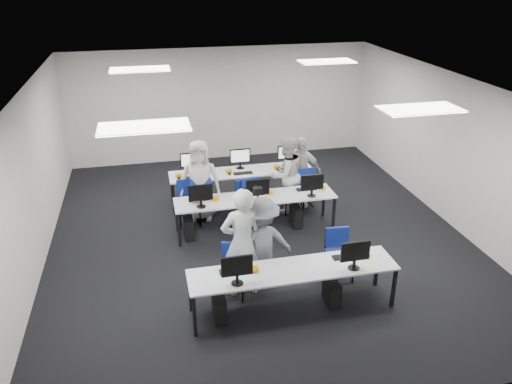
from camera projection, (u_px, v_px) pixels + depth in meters
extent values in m
plane|color=black|center=(258.00, 235.00, 9.98)|extent=(9.00, 9.00, 0.00)
plane|color=white|center=(258.00, 85.00, 8.72)|extent=(9.00, 9.00, 0.00)
cube|color=silver|center=(220.00, 104.00, 13.33)|extent=(8.00, 0.02, 3.00)
cube|color=silver|center=(352.00, 315.00, 5.36)|extent=(8.00, 0.02, 3.00)
cube|color=silver|center=(31.00, 184.00, 8.55)|extent=(0.02, 9.00, 3.00)
cube|color=silver|center=(449.00, 149.00, 10.15)|extent=(0.02, 9.00, 3.00)
cube|color=white|center=(144.00, 127.00, 6.55)|extent=(1.20, 0.60, 0.02)
cube|color=white|center=(420.00, 109.00, 7.36)|extent=(1.20, 0.60, 0.02)
cube|color=white|center=(140.00, 69.00, 10.10)|extent=(1.20, 0.60, 0.02)
cube|color=white|center=(327.00, 61.00, 10.90)|extent=(1.20, 0.60, 0.02)
cube|color=silver|center=(293.00, 270.00, 7.55)|extent=(3.20, 0.70, 0.03)
cube|color=black|center=(195.00, 316.00, 7.13)|extent=(0.05, 0.05, 0.70)
cube|color=black|center=(190.00, 292.00, 7.66)|extent=(0.05, 0.05, 0.70)
cube|color=black|center=(394.00, 288.00, 7.75)|extent=(0.05, 0.05, 0.70)
cube|color=black|center=(377.00, 267.00, 8.28)|extent=(0.05, 0.05, 0.70)
cube|color=silver|center=(256.00, 198.00, 9.85)|extent=(3.20, 0.70, 0.03)
cube|color=black|center=(179.00, 230.00, 9.43)|extent=(0.05, 0.05, 0.70)
cube|color=black|center=(177.00, 216.00, 9.96)|extent=(0.05, 0.05, 0.70)
cube|color=black|center=(334.00, 213.00, 10.05)|extent=(0.05, 0.05, 0.70)
cube|color=black|center=(324.00, 201.00, 10.58)|extent=(0.05, 0.05, 0.70)
cube|color=silver|center=(242.00, 172.00, 11.09)|extent=(3.20, 0.70, 0.03)
cube|color=black|center=(174.00, 199.00, 10.67)|extent=(0.05, 0.05, 0.70)
cube|color=black|center=(172.00, 188.00, 11.20)|extent=(0.05, 0.05, 0.70)
cube|color=black|center=(312.00, 186.00, 11.29)|extent=(0.05, 0.05, 0.70)
cube|color=black|center=(303.00, 176.00, 11.82)|extent=(0.05, 0.05, 0.70)
cube|color=#0B3197|center=(237.00, 266.00, 7.08)|extent=(0.46, 0.04, 0.32)
cube|color=black|center=(233.00, 271.00, 7.48)|extent=(0.42, 0.14, 0.02)
ellipsoid|color=black|center=(253.00, 268.00, 7.54)|extent=(0.07, 0.10, 0.04)
cube|color=black|center=(219.00, 307.00, 7.53)|extent=(0.18, 0.40, 0.42)
cube|color=white|center=(355.00, 251.00, 7.44)|extent=(0.46, 0.04, 0.32)
cube|color=black|center=(346.00, 257.00, 7.84)|extent=(0.42, 0.14, 0.02)
ellipsoid|color=black|center=(363.00, 254.00, 7.90)|extent=(0.07, 0.10, 0.04)
cube|color=black|center=(332.00, 292.00, 7.89)|extent=(0.18, 0.40, 0.42)
cube|color=white|center=(201.00, 193.00, 9.34)|extent=(0.46, 0.04, 0.32)
cube|color=black|center=(199.00, 199.00, 9.75)|extent=(0.42, 0.14, 0.02)
ellipsoid|color=black|center=(214.00, 197.00, 9.80)|extent=(0.07, 0.10, 0.04)
cube|color=black|center=(189.00, 228.00, 9.79)|extent=(0.18, 0.40, 0.42)
cube|color=white|center=(258.00, 187.00, 9.56)|extent=(0.46, 0.04, 0.32)
cube|color=black|center=(254.00, 194.00, 9.97)|extent=(0.42, 0.14, 0.02)
ellipsoid|color=black|center=(269.00, 192.00, 10.02)|extent=(0.07, 0.10, 0.04)
cube|color=black|center=(243.00, 222.00, 10.01)|extent=(0.18, 0.40, 0.42)
cube|color=white|center=(312.00, 182.00, 9.78)|extent=(0.46, 0.04, 0.32)
cube|color=black|center=(306.00, 189.00, 10.19)|extent=(0.42, 0.14, 0.02)
ellipsoid|color=black|center=(320.00, 187.00, 10.24)|extent=(0.07, 0.10, 0.04)
cube|color=black|center=(296.00, 216.00, 10.24)|extent=(0.18, 0.40, 0.42)
cube|color=white|center=(191.00, 160.00, 10.90)|extent=(0.46, 0.04, 0.32)
cube|color=black|center=(193.00, 177.00, 10.74)|extent=(0.42, 0.14, 0.02)
ellipsoid|color=black|center=(179.00, 178.00, 10.67)|extent=(0.07, 0.10, 0.04)
cube|color=black|center=(205.00, 196.00, 11.13)|extent=(0.18, 0.40, 0.42)
cube|color=white|center=(240.00, 156.00, 11.12)|extent=(0.46, 0.04, 0.32)
cube|color=black|center=(243.00, 173.00, 10.96)|extent=(0.42, 0.14, 0.02)
ellipsoid|color=black|center=(230.00, 174.00, 10.90)|extent=(0.07, 0.10, 0.04)
cube|color=black|center=(253.00, 191.00, 11.36)|extent=(0.18, 0.40, 0.42)
cube|color=white|center=(287.00, 152.00, 11.34)|extent=(0.46, 0.04, 0.32)
cube|color=black|center=(291.00, 169.00, 11.18)|extent=(0.42, 0.14, 0.02)
ellipsoid|color=black|center=(278.00, 170.00, 11.12)|extent=(0.07, 0.10, 0.04)
cube|color=black|center=(299.00, 187.00, 11.58)|extent=(0.18, 0.40, 0.42)
cube|color=navy|center=(232.00, 271.00, 8.01)|extent=(0.53, 0.51, 0.06)
cube|color=navy|center=(234.00, 252.00, 8.08)|extent=(0.40, 0.17, 0.34)
cube|color=navy|center=(339.00, 255.00, 8.46)|extent=(0.45, 0.43, 0.06)
cube|color=navy|center=(337.00, 236.00, 8.52)|extent=(0.41, 0.08, 0.35)
cube|color=navy|center=(189.00, 203.00, 10.24)|extent=(0.45, 0.43, 0.06)
cube|color=navy|center=(187.00, 187.00, 10.31)|extent=(0.42, 0.06, 0.36)
cube|color=navy|center=(247.00, 200.00, 10.45)|extent=(0.44, 0.42, 0.05)
cube|color=navy|center=(244.00, 187.00, 10.50)|extent=(0.38, 0.09, 0.33)
cube|color=navy|center=(295.00, 194.00, 10.71)|extent=(0.51, 0.49, 0.06)
cube|color=navy|center=(295.00, 180.00, 10.77)|extent=(0.39, 0.16, 0.34)
cube|color=navy|center=(201.00, 195.00, 10.50)|extent=(0.52, 0.50, 0.06)
cube|color=navy|center=(200.00, 187.00, 10.19)|extent=(0.45, 0.10, 0.38)
cube|color=navy|center=(247.00, 193.00, 10.72)|extent=(0.48, 0.46, 0.06)
cube|color=navy|center=(250.00, 186.00, 10.44)|extent=(0.41, 0.10, 0.35)
cube|color=navy|center=(301.00, 185.00, 11.03)|extent=(0.52, 0.51, 0.06)
cube|color=navy|center=(306.00, 177.00, 10.74)|extent=(0.44, 0.12, 0.38)
ellipsoid|color=#9E7C51|center=(197.00, 196.00, 9.60)|extent=(0.37, 0.31, 0.26)
imported|color=silver|center=(242.00, 243.00, 7.85)|extent=(0.71, 0.49, 1.87)
imported|color=silver|center=(286.00, 175.00, 10.61)|extent=(1.00, 0.89, 1.69)
imported|color=silver|center=(200.00, 180.00, 10.30)|extent=(0.93, 0.69, 1.72)
imported|color=silver|center=(300.00, 172.00, 10.87)|extent=(0.99, 0.55, 1.59)
imported|color=slate|center=(261.00, 244.00, 8.06)|extent=(1.11, 0.71, 1.63)
cube|color=black|center=(258.00, 191.00, 7.86)|extent=(0.16, 0.19, 0.10)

